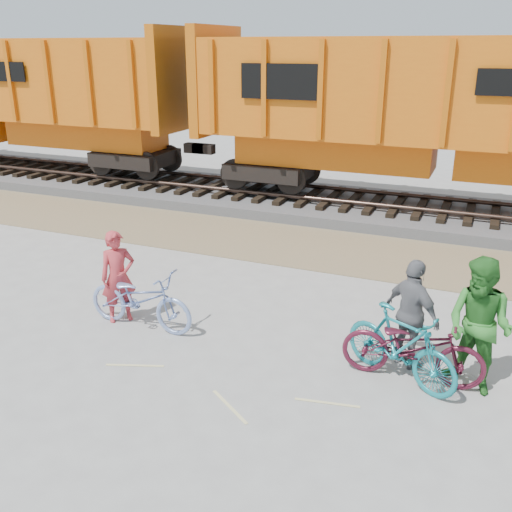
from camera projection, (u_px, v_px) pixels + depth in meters
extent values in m
plane|color=#9E9E99|center=(216.00, 354.00, 9.08)|extent=(120.00, 120.00, 0.00)
cube|color=#887155|center=(318.00, 248.00, 13.84)|extent=(120.00, 3.00, 0.02)
cube|color=slate|center=(353.00, 207.00, 16.81)|extent=(120.00, 4.00, 0.30)
cube|color=black|center=(163.00, 181.00, 19.10)|extent=(0.22, 2.60, 0.12)
cube|color=black|center=(353.00, 200.00, 16.74)|extent=(0.22, 2.60, 0.12)
cylinder|color=#382821|center=(347.00, 202.00, 16.08)|extent=(120.00, 0.12, 0.12)
cylinder|color=#382821|center=(359.00, 191.00, 17.32)|extent=(120.00, 0.12, 0.12)
cube|color=black|center=(21.00, 151.00, 21.10)|extent=(11.20, 2.20, 0.80)
cube|color=#D3640E|center=(18.00, 128.00, 20.80)|extent=(11.76, 1.65, 0.90)
cube|color=#D3640E|center=(10.00, 78.00, 20.20)|extent=(14.00, 3.00, 2.60)
cube|color=#BD570B|center=(179.00, 79.00, 17.67)|extent=(0.30, 3.06, 3.10)
cube|color=black|center=(442.00, 188.00, 15.65)|extent=(11.20, 2.20, 0.80)
cube|color=#D3640E|center=(445.00, 157.00, 15.36)|extent=(11.76, 1.65, 0.90)
cube|color=#D3640E|center=(453.00, 90.00, 14.75)|extent=(14.00, 3.00, 2.60)
cube|color=#BD570B|center=(216.00, 80.00, 17.20)|extent=(0.30, 3.06, 3.10)
cube|color=black|center=(280.00, 82.00, 14.84)|extent=(2.20, 0.04, 0.90)
imported|color=#849CD5|center=(140.00, 299.00, 9.79)|extent=(2.03, 0.73, 1.06)
imported|color=teal|center=(401.00, 346.00, 8.20)|extent=(1.92, 1.30, 1.13)
imported|color=#4E1526|center=(413.00, 347.00, 8.22)|extent=(2.06, 0.78, 1.07)
imported|color=#B53339|center=(118.00, 277.00, 9.95)|extent=(0.70, 0.71, 1.65)
imported|color=#2D7729|center=(479.00, 326.00, 7.86)|extent=(1.20, 1.11, 1.97)
imported|color=slate|center=(412.00, 314.00, 8.49)|extent=(1.06, 0.92, 1.72)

